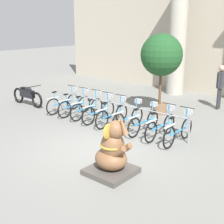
% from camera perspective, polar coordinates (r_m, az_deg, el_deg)
% --- Properties ---
extents(ground_plane, '(60.00, 60.00, 0.00)m').
position_cam_1_polar(ground_plane, '(8.94, -2.10, -6.65)').
color(ground_plane, slate).
extents(column_left, '(1.04, 1.04, 5.16)m').
position_cam_1_polar(column_left, '(15.60, 11.88, 12.76)').
color(column_left, '#ADA899').
rests_on(column_left, ground_plane).
extents(bike_rack, '(5.70, 0.05, 0.77)m').
position_cam_1_polar(bike_rack, '(10.79, 0.64, 1.00)').
color(bike_rack, gray).
rests_on(bike_rack, ground_plane).
extents(bicycle_0, '(0.48, 1.70, 1.01)m').
position_cam_1_polar(bicycle_0, '(12.49, -8.77, 1.79)').
color(bicycle_0, black).
rests_on(bicycle_0, ground_plane).
extents(bicycle_1, '(0.48, 1.70, 1.01)m').
position_cam_1_polar(bicycle_1, '(12.04, -6.71, 1.32)').
color(bicycle_1, black).
rests_on(bicycle_1, ground_plane).
extents(bicycle_2, '(0.48, 1.70, 1.01)m').
position_cam_1_polar(bicycle_2, '(11.62, -4.46, 0.83)').
color(bicycle_2, black).
rests_on(bicycle_2, ground_plane).
extents(bicycle_3, '(0.48, 1.70, 1.01)m').
position_cam_1_polar(bicycle_3, '(11.16, -2.30, 0.22)').
color(bicycle_3, black).
rests_on(bicycle_3, ground_plane).
extents(bicycle_4, '(0.48, 1.70, 1.01)m').
position_cam_1_polar(bicycle_4, '(10.74, 0.14, -0.40)').
color(bicycle_4, black).
rests_on(bicycle_4, ground_plane).
extents(bicycle_5, '(0.48, 1.70, 1.01)m').
position_cam_1_polar(bicycle_5, '(10.41, 3.04, -0.98)').
color(bicycle_5, black).
rests_on(bicycle_5, ground_plane).
extents(bicycle_6, '(0.48, 1.70, 1.01)m').
position_cam_1_polar(bicycle_6, '(10.05, 5.93, -1.67)').
color(bicycle_6, black).
rests_on(bicycle_6, ground_plane).
extents(bicycle_7, '(0.48, 1.70, 1.01)m').
position_cam_1_polar(bicycle_7, '(9.71, 8.96, -2.43)').
color(bicycle_7, black).
rests_on(bicycle_7, ground_plane).
extents(bicycle_8, '(0.48, 1.70, 1.01)m').
position_cam_1_polar(bicycle_8, '(9.38, 12.13, -3.27)').
color(bicycle_8, black).
rests_on(bicycle_8, ground_plane).
extents(elephant_statue, '(1.03, 1.03, 1.58)m').
position_cam_1_polar(elephant_statue, '(7.29, 0.06, -7.51)').
color(elephant_statue, '#4C4742').
rests_on(elephant_statue, ground_plane).
extents(motorcycle, '(2.00, 0.55, 0.93)m').
position_cam_1_polar(motorcycle, '(13.82, -15.21, 3.02)').
color(motorcycle, black).
rests_on(motorcycle, ground_plane).
extents(person_pedestrian, '(0.24, 0.47, 1.80)m').
position_cam_1_polar(person_pedestrian, '(13.37, 19.21, 5.08)').
color(person_pedestrian, '#28282D').
rests_on(person_pedestrian, ground_plane).
extents(potted_tree, '(1.58, 1.58, 3.07)m').
position_cam_1_polar(potted_tree, '(11.95, 9.03, 9.92)').
color(potted_tree, brown).
rests_on(potted_tree, ground_plane).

